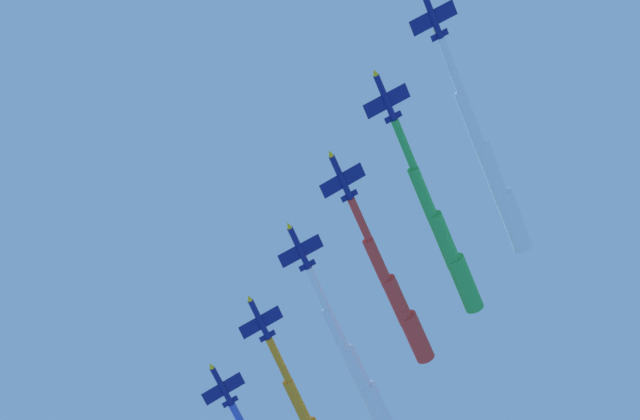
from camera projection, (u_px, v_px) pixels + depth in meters
jet_lead at (492, 171)px, 237.31m from camera, size 36.42×42.85×4.51m
jet_port_inner at (445, 239)px, 242.79m from camera, size 35.07×40.93×4.52m
jet_starboard_inner at (397, 298)px, 247.42m from camera, size 32.63×37.32×4.58m
jet_port_mid at (357, 369)px, 255.67m from camera, size 33.65×39.30×4.49m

